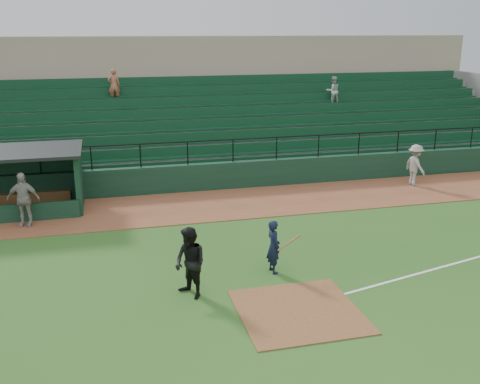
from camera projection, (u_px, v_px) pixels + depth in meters
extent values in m
plane|color=#2A581C|center=(286.00, 294.00, 14.67)|extent=(90.00, 90.00, 0.00)
cube|color=brown|center=(222.00, 204.00, 22.10)|extent=(40.00, 4.00, 0.03)
cube|color=brown|center=(299.00, 311.00, 13.74)|extent=(3.00, 3.00, 0.03)
cube|color=#10311F|center=(211.00, 176.00, 23.97)|extent=(36.00, 0.35, 1.20)
cylinder|color=black|center=(210.00, 141.00, 23.51)|extent=(36.00, 0.06, 0.06)
cube|color=slate|center=(192.00, 130.00, 28.18)|extent=(36.00, 9.00, 3.60)
cube|color=#103A20|center=(193.00, 123.00, 27.58)|extent=(34.56, 8.00, 4.05)
cube|color=gray|center=(174.00, 89.00, 33.81)|extent=(38.00, 3.00, 6.40)
cube|color=slate|center=(179.00, 84.00, 31.81)|extent=(36.00, 2.00, 0.20)
imported|color=#ADADAD|center=(333.00, 91.00, 30.33)|extent=(0.77, 0.60, 1.59)
imported|color=#A75D3D|center=(114.00, 85.00, 28.34)|extent=(0.62, 0.40, 1.69)
cube|color=#10311F|center=(79.00, 179.00, 21.50)|extent=(0.20, 2.60, 2.30)
imported|color=black|center=(274.00, 247.00, 15.77)|extent=(0.45, 0.63, 1.59)
cylinder|color=olive|center=(289.00, 243.00, 15.63)|extent=(0.79, 0.34, 0.35)
imported|color=black|center=(190.00, 263.00, 14.27)|extent=(1.09, 1.17, 1.91)
imported|color=#9D9993|center=(415.00, 165.00, 24.47)|extent=(0.82, 1.27, 1.86)
imported|color=#9A9690|center=(23.00, 199.00, 19.41)|extent=(1.22, 0.68, 1.96)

